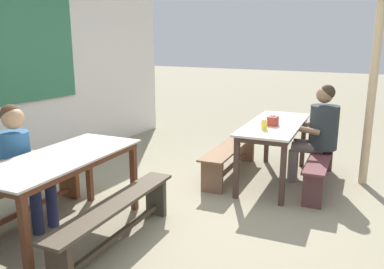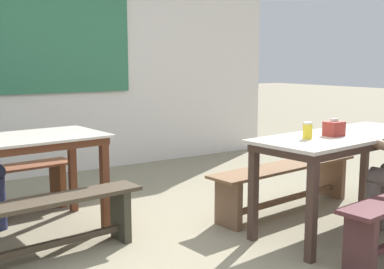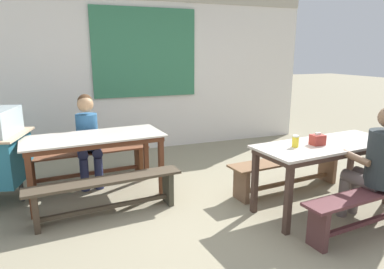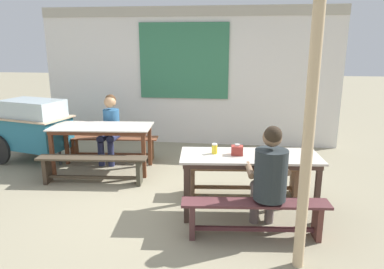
% 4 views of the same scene
% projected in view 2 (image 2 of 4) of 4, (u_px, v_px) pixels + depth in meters
% --- Properties ---
extents(ground_plane, '(40.00, 40.00, 0.00)m').
position_uv_depth(ground_plane, '(206.00, 250.00, 3.46)').
color(ground_plane, gray).
extents(backdrop_wall, '(6.16, 0.23, 2.82)m').
position_uv_depth(backdrop_wall, '(61.00, 51.00, 5.69)').
color(backdrop_wall, silver).
rests_on(backdrop_wall, ground_plane).
extents(dining_table_near, '(1.76, 0.82, 0.78)m').
position_uv_depth(dining_table_near, '(345.00, 144.00, 3.83)').
color(dining_table_near, beige).
rests_on(dining_table_near, ground_plane).
extents(bench_far_front, '(1.69, 0.40, 0.43)m').
position_uv_depth(bench_far_front, '(26.00, 222.00, 3.17)').
color(bench_far_front, '#43382A').
rests_on(bench_far_front, ground_plane).
extents(bench_near_back, '(1.71, 0.48, 0.43)m').
position_uv_depth(bench_near_back, '(286.00, 179.00, 4.34)').
color(bench_near_back, brown).
rests_on(bench_near_back, ground_plane).
extents(tissue_box, '(0.14, 0.11, 0.14)m').
position_uv_depth(tissue_box, '(334.00, 129.00, 3.71)').
color(tissue_box, '#A0332B').
rests_on(tissue_box, dining_table_near).
extents(condiment_jar, '(0.07, 0.07, 0.13)m').
position_uv_depth(condiment_jar, '(308.00, 131.00, 3.57)').
color(condiment_jar, yellow).
rests_on(condiment_jar, dining_table_near).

